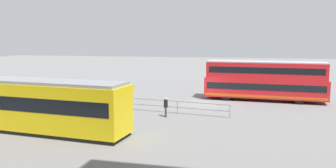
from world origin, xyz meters
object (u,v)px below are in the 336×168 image
(info_sign, at_px, (130,92))
(pedestrian_near_railing, at_px, (166,106))
(double_decker_bus, at_px, (264,81))
(tram_yellow, at_px, (21,104))

(info_sign, bearing_deg, pedestrian_near_railing, 150.68)
(double_decker_bus, distance_m, pedestrian_near_railing, 12.23)
(tram_yellow, xyz_separation_m, info_sign, (-4.98, -8.00, -0.28))
(double_decker_bus, relative_size, info_sign, 5.29)
(double_decker_bus, xyz_separation_m, pedestrian_near_railing, (7.98, 9.20, -1.12))
(tram_yellow, distance_m, info_sign, 9.43)
(tram_yellow, bearing_deg, pedestrian_near_railing, -146.06)
(double_decker_bus, relative_size, tram_yellow, 0.76)
(pedestrian_near_railing, distance_m, info_sign, 4.37)
(double_decker_bus, distance_m, tram_yellow, 22.53)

